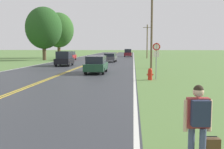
# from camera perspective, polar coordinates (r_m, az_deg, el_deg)

# --- Properties ---
(hitchhiker_person) EXTENTS (0.58, 0.42, 1.72)m
(hitchhiker_person) POSITION_cam_1_polar(r_m,az_deg,el_deg) (6.09, 17.13, -8.34)
(hitchhiker_person) COLOR #475175
(hitchhiker_person) RESTS_ON ground
(fire_hydrant) EXTENTS (0.49, 0.33, 0.89)m
(fire_hydrant) POSITION_cam_1_polar(r_m,az_deg,el_deg) (21.25, 7.74, 0.11)
(fire_hydrant) COLOR red
(fire_hydrant) RESTS_ON ground
(traffic_sign) EXTENTS (0.60, 0.10, 2.79)m
(traffic_sign) POSITION_cam_1_polar(r_m,az_deg,el_deg) (21.54, 9.00, 4.59)
(traffic_sign) COLOR gray
(traffic_sign) RESTS_ON ground
(utility_pole_midground) EXTENTS (1.80, 0.24, 9.94)m
(utility_pole_midground) POSITION_cam_1_polar(r_m,az_deg,el_deg) (32.67, 8.08, 10.25)
(utility_pole_midground) COLOR brown
(utility_pole_midground) RESTS_ON ground
(utility_pole_far) EXTENTS (1.80, 0.24, 7.10)m
(utility_pole_far) POSITION_cam_1_polar(r_m,az_deg,el_deg) (59.93, 7.16, 6.79)
(utility_pole_far) COLOR brown
(utility_pole_far) RESTS_ON ground
(tree_left_verge) EXTENTS (6.69, 6.69, 9.77)m
(tree_left_verge) POSITION_cam_1_polar(r_m,az_deg,el_deg) (53.79, -13.70, 9.16)
(tree_left_verge) COLOR brown
(tree_left_verge) RESTS_ON ground
(tree_mid_treeline) EXTENTS (6.68, 6.68, 9.98)m
(tree_mid_treeline) POSITION_cam_1_polar(r_m,az_deg,el_deg) (63.87, -10.79, 8.85)
(tree_mid_treeline) COLOR brown
(tree_mid_treeline) RESTS_ON ground
(car_dark_green_van_mid_near) EXTENTS (1.80, 4.73, 1.62)m
(car_dark_green_van_mid_near) POSITION_cam_1_polar(r_m,az_deg,el_deg) (26.54, -3.19, 2.14)
(car_dark_green_van_mid_near) COLOR black
(car_dark_green_van_mid_near) RESTS_ON ground
(car_black_van_mid_far) EXTENTS (1.96, 3.99, 1.90)m
(car_black_van_mid_far) POSITION_cam_1_polar(r_m,az_deg,el_deg) (36.91, -9.66, 3.24)
(car_black_van_mid_far) COLOR black
(car_black_van_mid_far) RESTS_ON ground
(car_dark_grey_hatchback_receding) EXTENTS (2.00, 4.04, 1.42)m
(car_dark_grey_hatchback_receding) POSITION_cam_1_polar(r_m,az_deg,el_deg) (45.78, -0.35, 3.54)
(car_dark_grey_hatchback_receding) COLOR black
(car_dark_grey_hatchback_receding) RESTS_ON ground
(car_red_hatchback_distant) EXTENTS (1.94, 3.81, 1.63)m
(car_red_hatchback_distant) POSITION_cam_1_polar(r_m,az_deg,el_deg) (52.44, -8.59, 3.84)
(car_red_hatchback_distant) COLOR black
(car_red_hatchback_distant) RESTS_ON ground
(car_maroon_van_horizon) EXTENTS (1.88, 4.04, 1.91)m
(car_maroon_van_horizon) POSITION_cam_1_polar(r_m,az_deg,el_deg) (69.41, 3.27, 4.43)
(car_maroon_van_horizon) COLOR black
(car_maroon_van_horizon) RESTS_ON ground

